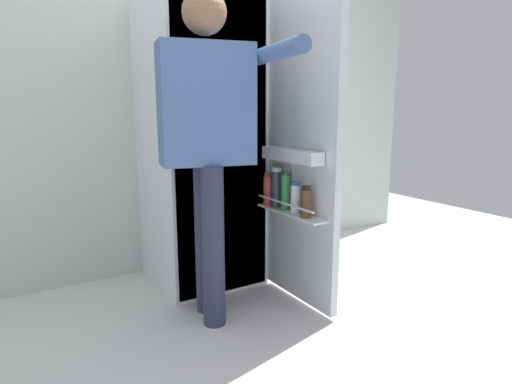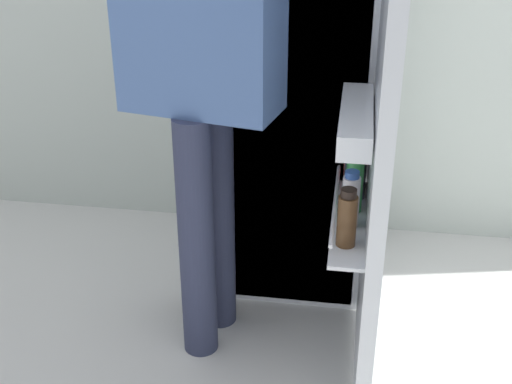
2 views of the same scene
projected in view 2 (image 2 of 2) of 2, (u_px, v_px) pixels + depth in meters
ground_plane at (264, 343)px, 2.41m from camera, size 6.86×6.86×0.00m
refrigerator at (292, 56)px, 2.47m from camera, size 0.69×1.28×1.82m
person at (204, 49)px, 1.99m from camera, size 0.59×0.85×1.73m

